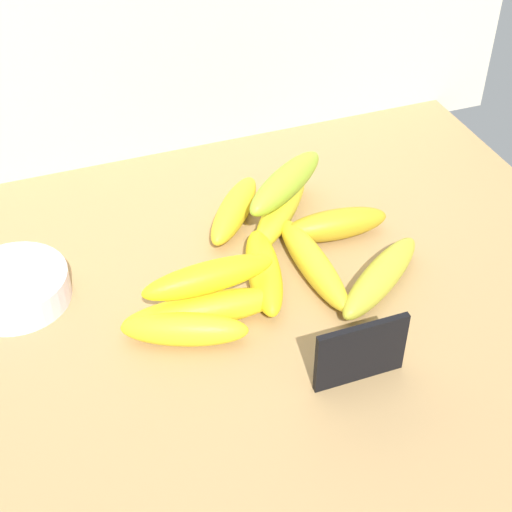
# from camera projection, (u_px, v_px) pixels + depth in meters

# --- Properties ---
(counter_top) EXTENTS (1.10, 0.76, 0.03)m
(counter_top) POSITION_uv_depth(u_px,v_px,m) (210.00, 320.00, 0.98)
(counter_top) COLOR #A78352
(counter_top) RESTS_ON ground
(chalkboard_sign) EXTENTS (0.11, 0.02, 0.08)m
(chalkboard_sign) POSITION_uv_depth(u_px,v_px,m) (360.00, 354.00, 0.86)
(chalkboard_sign) COLOR black
(chalkboard_sign) RESTS_ON counter_top
(fruit_bowl) EXTENTS (0.14, 0.14, 0.04)m
(fruit_bowl) POSITION_uv_depth(u_px,v_px,m) (15.00, 287.00, 0.97)
(fruit_bowl) COLOR silver
(fruit_bowl) RESTS_ON counter_top
(banana_0) EXTENTS (0.17, 0.14, 0.04)m
(banana_0) POSITION_uv_depth(u_px,v_px,m) (380.00, 277.00, 0.98)
(banana_0) COLOR gold
(banana_0) RESTS_ON counter_top
(banana_1) EXTENTS (0.16, 0.17, 0.04)m
(banana_1) POSITION_uv_depth(u_px,v_px,m) (281.00, 209.00, 1.10)
(banana_1) COLOR yellow
(banana_1) RESTS_ON counter_top
(banana_2) EXTENTS (0.05, 0.20, 0.04)m
(banana_2) POSITION_uv_depth(u_px,v_px,m) (313.00, 263.00, 1.01)
(banana_2) COLOR yellow
(banana_2) RESTS_ON counter_top
(banana_3) EXTENTS (0.13, 0.15, 0.04)m
(banana_3) POSITION_uv_depth(u_px,v_px,m) (234.00, 210.00, 1.09)
(banana_3) COLOR yellow
(banana_3) RESTS_ON counter_top
(banana_4) EXTENTS (0.20, 0.06, 0.04)m
(banana_4) POSITION_uv_depth(u_px,v_px,m) (204.00, 310.00, 0.94)
(banana_4) COLOR yellow
(banana_4) RESTS_ON counter_top
(banana_5) EXTENTS (0.16, 0.05, 0.04)m
(banana_5) POSITION_uv_depth(u_px,v_px,m) (335.00, 225.00, 1.07)
(banana_5) COLOR gold
(banana_5) RESTS_ON counter_top
(banana_6) EXTENTS (0.08, 0.17, 0.04)m
(banana_6) POSITION_uv_depth(u_px,v_px,m) (264.00, 271.00, 0.99)
(banana_6) COLOR yellow
(banana_6) RESTS_ON counter_top
(banana_7) EXTENTS (0.16, 0.10, 0.04)m
(banana_7) POSITION_uv_depth(u_px,v_px,m) (184.00, 329.00, 0.91)
(banana_7) COLOR yellow
(banana_7) RESTS_ON counter_top
(banana_8) EXTENTS (0.16, 0.14, 0.04)m
(banana_8) POSITION_uv_depth(u_px,v_px,m) (286.00, 183.00, 1.07)
(banana_8) COLOR #99BA2E
(banana_8) RESTS_ON banana_1
(banana_9) EXTENTS (0.17, 0.05, 0.04)m
(banana_9) POSITION_uv_depth(u_px,v_px,m) (209.00, 277.00, 0.92)
(banana_9) COLOR yellow
(banana_9) RESTS_ON banana_4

